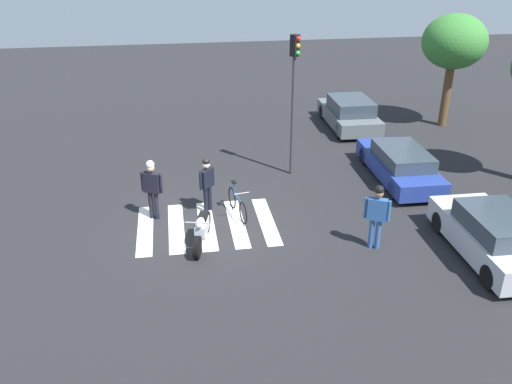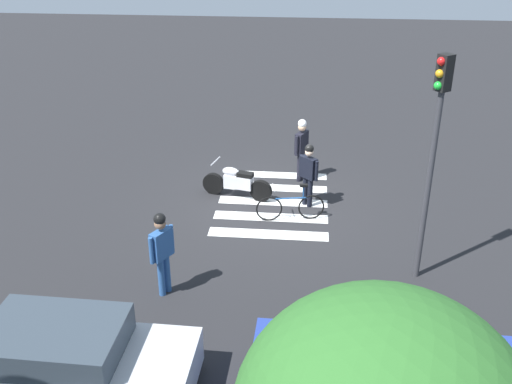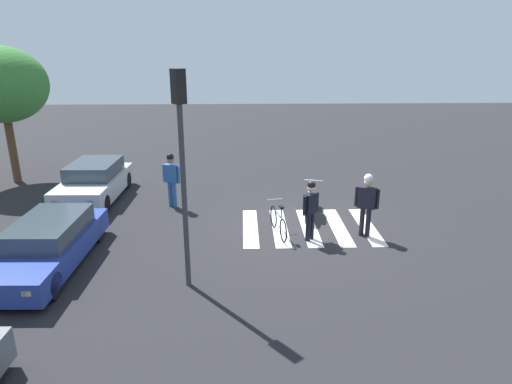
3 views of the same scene
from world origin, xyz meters
The scene contains 11 objects.
ground_plane centered at (0.00, 0.00, 0.00)m, with size 60.00×60.00×0.00m, color #232326.
police_motorcycle centered at (1.02, -0.20, 0.45)m, with size 2.00×0.78×1.03m.
leaning_bicycle centered at (-0.52, 0.99, 0.38)m, with size 1.76×0.49×1.00m.
officer_on_foot centered at (-0.71, -1.53, 1.11)m, with size 0.40×0.64×1.89m.
officer_by_motorcycle centered at (-0.94, 0.12, 1.03)m, with size 0.51×0.49×1.78m.
pedestrian_bystander centered at (1.98, 4.45, 1.11)m, with size 0.42×0.63×1.89m.
crosswalk_stripes centered at (0.00, 0.00, 0.00)m, with size 2.99×4.05×0.01m.
car_blue_hatchback centered at (-2.29, 6.93, 0.58)m, with size 4.53×1.77×1.19m.
car_silver_sedan centered at (2.90, 7.37, 0.64)m, with size 4.12×1.84×1.34m.
traffic_light_pole centered at (-3.38, 3.32, 3.24)m, with size 0.35×0.34×4.90m.
street_tree_far centered at (5.18, 11.24, 3.87)m, with size 3.42×3.42×5.34m.
Camera 3 is at (-12.76, 2.02, 5.37)m, focal length 31.58 mm.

